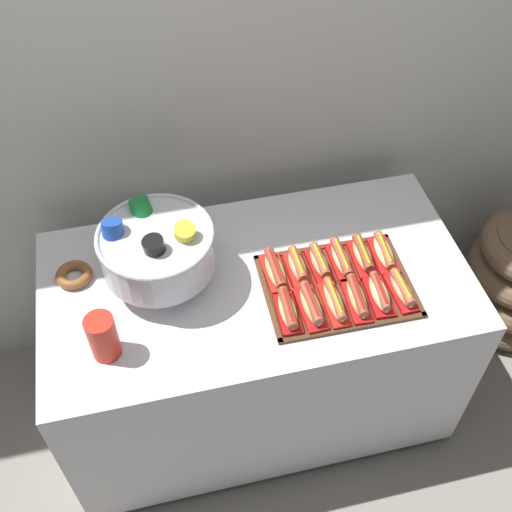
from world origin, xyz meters
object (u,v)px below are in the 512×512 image
serving_tray (337,286)px  hot_dog_0 (288,310)px  hot_dog_4 (379,294)px  hot_dog_6 (275,271)px  hot_dog_3 (357,298)px  hot_dog_9 (341,260)px  hot_dog_8 (319,263)px  hot_dog_10 (363,256)px  hot_dog_11 (384,253)px  cup_stack (103,337)px  buffet_table (256,341)px  hot_dog_2 (334,302)px  punch_bowl (157,249)px  hot_dog_7 (297,267)px  hot_dog_5 (402,290)px  hot_dog_1 (311,306)px  donut (74,275)px

serving_tray → hot_dog_0: bearing=-157.0°
hot_dog_4 → hot_dog_6: same height
hot_dog_3 → hot_dog_9: (0.00, 0.16, -0.00)m
hot_dog_8 → hot_dog_3: bearing=-66.3°
hot_dog_10 → hot_dog_3: bearing=-115.2°
hot_dog_3 → hot_dog_4: (0.07, -0.00, -0.00)m
hot_dog_11 → cup_stack: bearing=-170.1°
buffet_table → cup_stack: 0.70m
hot_dog_4 → hot_dog_8: size_ratio=1.10×
serving_tray → hot_dog_2: hot_dog_2 is taller
hot_dog_4 → punch_bowl: (-0.66, 0.25, 0.11)m
buffet_table → hot_dog_2: hot_dog_2 is taller
hot_dog_3 → hot_dog_7: bearing=131.5°
hot_dog_11 → punch_bowl: bearing=173.5°
hot_dog_5 → hot_dog_6: size_ratio=0.94×
hot_dog_10 → punch_bowl: size_ratio=0.45×
hot_dog_1 → hot_dog_11: (0.30, 0.16, -0.00)m
hot_dog_1 → hot_dog_2: 0.08m
serving_tray → cup_stack: cup_stack is taller
punch_bowl → cup_stack: punch_bowl is taller
buffet_table → hot_dog_7: 0.43m
hot_dog_0 → hot_dog_2: size_ratio=0.94×
hot_dog_0 → hot_dog_9: size_ratio=0.98×
hot_dog_0 → hot_dog_8: 0.22m
hot_dog_3 → hot_dog_10: size_ratio=1.09×
hot_dog_10 → buffet_table: bearing=177.5°
punch_bowl → donut: 0.32m
hot_dog_2 → hot_dog_4: (0.15, -0.00, -0.00)m
hot_dog_4 → cup_stack: bearing=180.0°
hot_dog_5 → hot_dog_10: 0.18m
cup_stack → punch_bowl: bearing=51.8°
punch_bowl → buffet_table: bearing=-12.6°
hot_dog_9 → donut: hot_dog_9 is taller
hot_dog_11 → donut: 1.03m
hot_dog_1 → hot_dog_2: (0.07, -0.00, -0.00)m
hot_dog_0 → punch_bowl: 0.45m
hot_dog_2 → hot_dog_7: (-0.07, 0.17, 0.00)m
hot_dog_3 → hot_dog_11: hot_dog_3 is taller
cup_stack → serving_tray: bearing=6.4°
serving_tray → cup_stack: bearing=-173.6°
hot_dog_1 → cup_stack: cup_stack is taller
hot_dog_3 → donut: (-0.87, 0.32, -0.02)m
hot_dog_2 → donut: hot_dog_2 is taller
hot_dog_1 → hot_dog_0: bearing=179.2°
hot_dog_10 → hot_dog_8: bearing=179.2°
hot_dog_2 → hot_dog_6: hot_dog_2 is taller
hot_dog_9 → hot_dog_10: hot_dog_10 is taller
hot_dog_8 → serving_tray: bearing=-66.3°
serving_tray → hot_dog_6: bearing=155.5°
hot_dog_0 → hot_dog_11: bearing=23.0°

